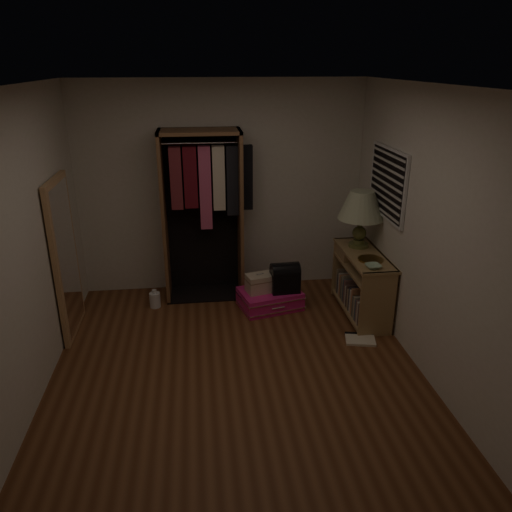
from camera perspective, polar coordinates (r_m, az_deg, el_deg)
name	(u,v)px	position (r m, az deg, el deg)	size (l,w,h in m)	color
ground	(237,371)	(4.92, -2.17, -12.97)	(4.00, 4.00, 0.00)	#572F19
room_walls	(243,220)	(4.30, -1.50, 4.16)	(3.52, 4.02, 2.60)	beige
console_bookshelf	(361,281)	(5.92, 11.86, -2.82)	(0.42, 1.12, 0.75)	olive
open_wardrobe	(205,200)	(6.02, -5.82, 6.44)	(1.08, 0.50, 2.05)	brown
floor_mirror	(65,258)	(5.58, -20.95, -0.26)	(0.06, 0.80, 1.70)	tan
pink_suitcase	(270,299)	(6.01, 1.59, -4.89)	(0.82, 0.67, 0.22)	#D4196F
train_case	(260,283)	(5.90, 0.45, -3.10)	(0.36, 0.29, 0.23)	#BDAB90
black_bag	(285,277)	(5.88, 3.34, -2.39)	(0.35, 0.24, 0.36)	black
table_lamp	(361,206)	(5.80, 11.95, 5.57)	(0.56, 0.56, 0.66)	#505529
brass_tray	(370,259)	(5.57, 12.95, -0.38)	(0.28, 0.28, 0.02)	olive
ceramic_bowl	(373,266)	(5.36, 13.23, -1.16)	(0.16, 0.16, 0.04)	#9DBD9E
white_jug	(155,300)	(6.14, -11.47, -4.91)	(0.16, 0.16, 0.23)	silver
floor_book	(360,338)	(5.50, 11.81, -9.21)	(0.35, 0.31, 0.03)	beige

